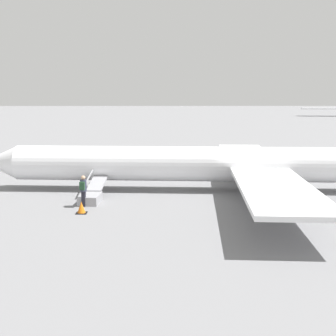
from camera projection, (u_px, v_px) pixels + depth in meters
ground_plane at (234, 191)px, 30.35m from camera, size 600.00×600.00×0.00m
airplane_main at (249, 164)px, 30.03m from camera, size 34.02×26.44×5.91m
boarding_stairs at (92, 196)px, 27.16m from camera, size 1.31×4.08×1.54m
passenger at (83, 189)px, 25.83m from camera, size 0.36×0.55×1.74m
traffic_cone_near_stairs at (81, 208)px, 24.42m from camera, size 0.57×0.57×0.63m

